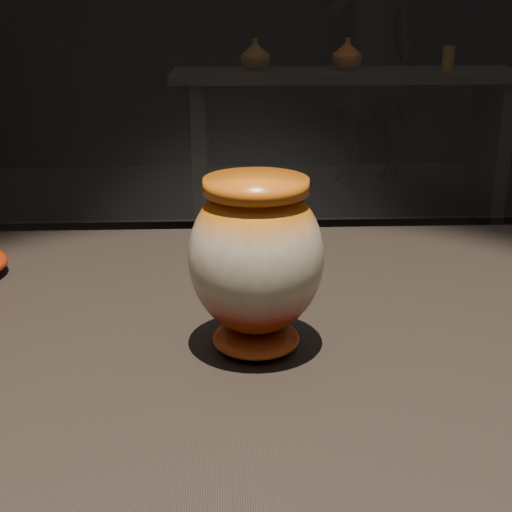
{
  "coord_description": "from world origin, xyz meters",
  "views": [
    {
      "loc": [
        -0.09,
        -0.76,
        1.26
      ],
      "look_at": [
        -0.06,
        -0.05,
        1.01
      ],
      "focal_mm": 50.0,
      "sensor_mm": 36.0,
      "label": 1
    }
  ],
  "objects": [
    {
      "name": "back_vase_mid",
      "position": [
        0.61,
        3.39,
        0.99
      ],
      "size": [
        0.24,
        0.24,
        0.17
      ],
      "primitive_type": "imported",
      "rotation": [
        0.0,
        0.0,
        5.53
      ],
      "color": "maroon",
      "rests_on": "back_shelf"
    },
    {
      "name": "back_vase_left",
      "position": [
        0.09,
        3.39,
        0.99
      ],
      "size": [
        0.22,
        0.22,
        0.17
      ],
      "primitive_type": "imported",
      "rotation": [
        0.0,
        0.0,
        3.66
      ],
      "color": "brown",
      "rests_on": "back_shelf"
    },
    {
      "name": "main_vase",
      "position": [
        -0.06,
        -0.05,
        1.01
      ],
      "size": [
        0.17,
        0.17,
        0.19
      ],
      "rotation": [
        0.0,
        0.0,
        0.23
      ],
      "color": "maroon",
      "rests_on": "display_plinth"
    },
    {
      "name": "back_vase_right",
      "position": [
        1.16,
        3.31,
        0.97
      ],
      "size": [
        0.07,
        0.07,
        0.13
      ],
      "primitive_type": "cylinder",
      "color": "brown",
      "rests_on": "back_shelf"
    },
    {
      "name": "visitor",
      "position": [
        0.96,
        4.41,
        0.92
      ],
      "size": [
        0.76,
        0.59,
        1.84
      ],
      "primitive_type": "imported",
      "rotation": [
        0.0,
        0.0,
        3.39
      ],
      "color": "black",
      "rests_on": "ground"
    },
    {
      "name": "back_shelf",
      "position": [
        0.62,
        3.36,
        0.64
      ],
      "size": [
        2.0,
        0.6,
        0.9
      ],
      "color": "black",
      "rests_on": "ground"
    }
  ]
}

